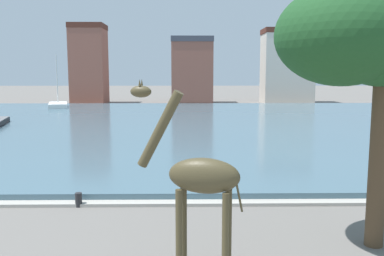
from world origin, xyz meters
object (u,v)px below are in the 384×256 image
(giraffe_statue, at_px, (198,179))
(mooring_bollard, at_px, (79,200))
(sailboat_white, at_px, (58,106))
(shade_tree, at_px, (377,43))

(giraffe_statue, height_order, mooring_bollard, giraffe_statue)
(giraffe_statue, bearing_deg, sailboat_white, 110.67)
(giraffe_statue, relative_size, shade_tree, 0.66)
(giraffe_statue, distance_m, sailboat_white, 47.69)
(sailboat_white, relative_size, shade_tree, 1.03)
(shade_tree, height_order, mooring_bollard, shade_tree)
(sailboat_white, bearing_deg, giraffe_statue, -69.33)
(giraffe_statue, bearing_deg, shade_tree, 19.96)
(giraffe_statue, height_order, sailboat_white, sailboat_white)
(giraffe_statue, relative_size, sailboat_white, 0.64)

